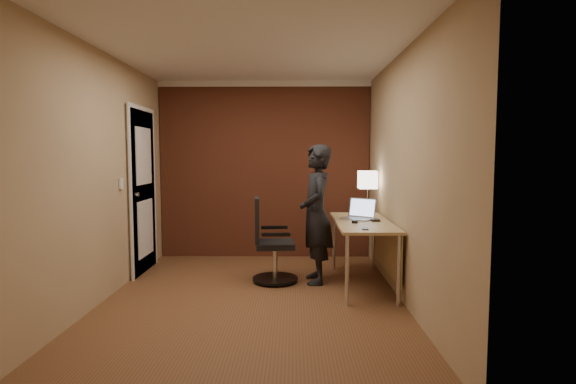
# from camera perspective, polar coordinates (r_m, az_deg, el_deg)

# --- Properties ---
(room) EXTENTS (4.00, 4.00, 4.00)m
(room) POSITION_cam_1_polar(r_m,az_deg,el_deg) (6.03, -5.83, 3.80)
(room) COLOR brown
(room) RESTS_ON ground
(desk) EXTENTS (0.60, 1.50, 0.73)m
(desk) POSITION_cam_1_polar(r_m,az_deg,el_deg) (5.11, 10.23, -5.06)
(desk) COLOR tan
(desk) RESTS_ON ground
(desk_lamp) EXTENTS (0.22, 0.22, 0.54)m
(desk_lamp) POSITION_cam_1_polar(r_m,az_deg,el_deg) (5.69, 10.06, 1.47)
(desk_lamp) COLOR silver
(desk_lamp) RESTS_ON desk
(laptop) EXTENTS (0.42, 0.40, 0.23)m
(laptop) POSITION_cam_1_polar(r_m,az_deg,el_deg) (5.23, 9.09, -2.68)
(laptop) COLOR silver
(laptop) RESTS_ON desk
(mouse) EXTENTS (0.08, 0.11, 0.03)m
(mouse) POSITION_cam_1_polar(r_m,az_deg,el_deg) (4.92, 8.49, -3.72)
(mouse) COLOR black
(mouse) RESTS_ON desk
(phone) EXTENTS (0.07, 0.12, 0.01)m
(phone) POSITION_cam_1_polar(r_m,az_deg,el_deg) (4.52, 9.78, -4.62)
(phone) COLOR black
(phone) RESTS_ON desk
(wallet) EXTENTS (0.09, 0.11, 0.02)m
(wallet) POSITION_cam_1_polar(r_m,az_deg,el_deg) (5.08, 11.03, -3.53)
(wallet) COLOR black
(wallet) RESTS_ON desk
(office_chair) EXTENTS (0.52, 0.55, 0.96)m
(office_chair) POSITION_cam_1_polar(r_m,az_deg,el_deg) (5.19, -2.33, -6.82)
(office_chair) COLOR black
(office_chair) RESTS_ON ground
(person) EXTENTS (0.42, 0.60, 1.58)m
(person) POSITION_cam_1_polar(r_m,az_deg,el_deg) (5.13, 3.60, -2.81)
(person) COLOR black
(person) RESTS_ON ground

